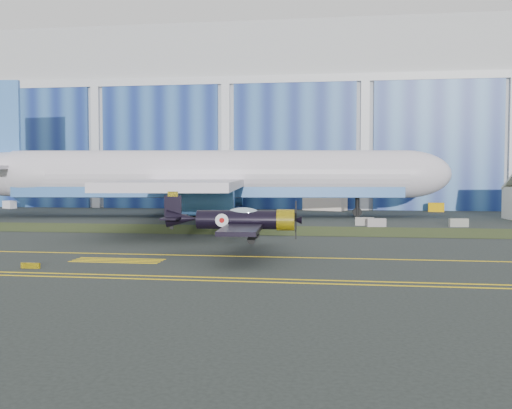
# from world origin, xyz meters

# --- Properties ---
(ground) EXTENTS (260.00, 260.00, 0.00)m
(ground) POSITION_xyz_m (0.00, 0.00, 0.00)
(ground) COLOR #2C322F
(ground) RESTS_ON ground
(grass_median) EXTENTS (260.00, 10.00, 0.02)m
(grass_median) POSITION_xyz_m (0.00, 14.00, 0.02)
(grass_median) COLOR #475128
(grass_median) RESTS_ON ground
(hangar) EXTENTS (220.00, 45.70, 30.00)m
(hangar) POSITION_xyz_m (0.00, 71.79, 14.96)
(hangar) COLOR silver
(hangar) RESTS_ON ground
(taxiway_centreline) EXTENTS (200.00, 0.20, 0.02)m
(taxiway_centreline) POSITION_xyz_m (0.00, -5.00, 0.01)
(taxiway_centreline) COLOR yellow
(taxiway_centreline) RESTS_ON ground
(edge_line_near) EXTENTS (80.00, 0.20, 0.02)m
(edge_line_near) POSITION_xyz_m (0.00, -14.50, 0.01)
(edge_line_near) COLOR yellow
(edge_line_near) RESTS_ON ground
(edge_line_far) EXTENTS (80.00, 0.20, 0.02)m
(edge_line_far) POSITION_xyz_m (0.00, -13.50, 0.01)
(edge_line_far) COLOR yellow
(edge_line_far) RESTS_ON ground
(hold_short_ladder) EXTENTS (6.00, 2.40, 0.02)m
(hold_short_ladder) POSITION_xyz_m (-18.00, -8.10, 0.01)
(hold_short_ladder) COLOR yellow
(hold_short_ladder) RESTS_ON ground
(guard_board_left) EXTENTS (1.20, 0.15, 0.35)m
(guard_board_left) POSITION_xyz_m (-22.00, -12.00, 0.17)
(guard_board_left) COLOR yellow
(guard_board_left) RESTS_ON ground
(warbird) EXTENTS (11.66, 13.76, 3.89)m
(warbird) POSITION_xyz_m (-10.63, -4.29, 2.50)
(warbird) COLOR black
(warbird) RESTS_ON ground
(jetliner) EXTENTS (78.24, 68.78, 24.92)m
(jetliner) POSITION_xyz_m (-21.05, 32.18, 12.46)
(jetliner) COLOR silver
(jetliner) RESTS_ON ground
(shipping_container) EXTENTS (6.98, 4.86, 2.81)m
(shipping_container) POSITION_xyz_m (-6.09, 47.71, 1.40)
(shipping_container) COLOR #F9E4CC
(shipping_container) RESTS_ON ground
(tug) EXTENTS (2.40, 1.63, 1.33)m
(tug) POSITION_xyz_m (10.50, 46.67, 0.66)
(tug) COLOR #F7B006
(tug) RESTS_ON ground
(cart) EXTENTS (2.42, 2.02, 1.25)m
(cart) POSITION_xyz_m (-57.27, 45.14, 0.63)
(cart) COLOR white
(cart) RESTS_ON ground
(barrier_a) EXTENTS (2.07, 0.89, 0.90)m
(barrier_a) POSITION_xyz_m (0.28, 19.65, 0.45)
(barrier_a) COLOR #A0959B
(barrier_a) RESTS_ON ground
(barrier_b) EXTENTS (2.06, 0.84, 0.90)m
(barrier_b) POSITION_xyz_m (-0.93, 20.99, 0.45)
(barrier_b) COLOR #9D9791
(barrier_b) RESTS_ON ground
(barrier_c) EXTENTS (2.07, 0.92, 0.90)m
(barrier_c) POSITION_xyz_m (8.99, 20.75, 0.45)
(barrier_c) COLOR gray
(barrier_c) RESTS_ON ground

